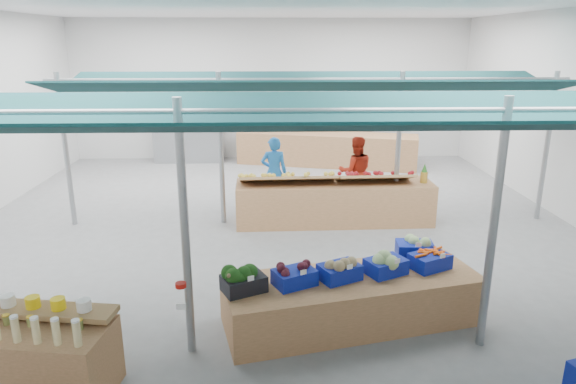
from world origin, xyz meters
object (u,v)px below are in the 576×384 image
(vendor_left, at_px, (274,172))
(vendor_right, at_px, (356,172))
(fruit_counter, at_px, (334,203))
(bottle_shelf, at_px, (32,355))
(veg_counter, at_px, (352,300))

(vendor_left, height_order, vendor_right, same)
(fruit_counter, bearing_deg, vendor_left, 136.40)
(vendor_right, bearing_deg, vendor_left, -1.09)
(bottle_shelf, relative_size, veg_counter, 0.54)
(veg_counter, height_order, vendor_left, vendor_left)
(vendor_left, bearing_deg, veg_counter, 99.94)
(bottle_shelf, xyz_separation_m, vendor_right, (4.39, 6.17, 0.37))
(veg_counter, bearing_deg, vendor_left, 87.97)
(bottle_shelf, bearing_deg, vendor_left, 75.74)
(fruit_counter, height_order, vendor_left, vendor_left)
(veg_counter, xyz_separation_m, vendor_left, (-0.96, 4.94, 0.46))
(veg_counter, bearing_deg, bottle_shelf, -173.96)
(veg_counter, bearing_deg, vendor_right, 67.33)
(veg_counter, bearing_deg, fruit_counter, 73.42)
(bottle_shelf, height_order, veg_counter, bottle_shelf)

